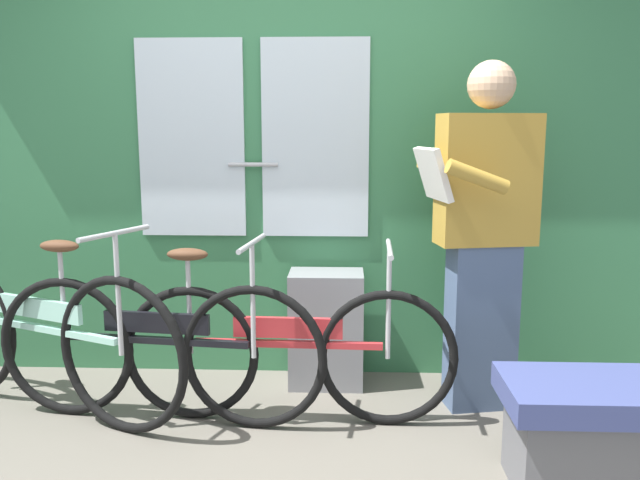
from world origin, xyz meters
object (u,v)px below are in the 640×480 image
bicycle_near_door (37,334)px  bicycle_leaning_behind (286,351)px  trash_bin_by_wall (326,329)px  bicycle_by_pole (156,347)px  bench_seat_corner (591,432)px  passenger_reading_newspaper (483,230)px

bicycle_near_door → bicycle_leaning_behind: size_ratio=1.05×
bicycle_leaning_behind → trash_bin_by_wall: size_ratio=2.54×
bicycle_near_door → bicycle_by_pole: size_ratio=1.04×
bicycle_by_pole → bench_seat_corner: bicycle_by_pole is taller
bicycle_leaning_behind → trash_bin_by_wall: bicycle_leaning_behind is taller
bicycle_near_door → passenger_reading_newspaper: 2.31m
trash_bin_by_wall → bench_seat_corner: trash_bin_by_wall is taller
bicycle_leaning_behind → passenger_reading_newspaper: 1.15m
bicycle_near_door → bicycle_leaning_behind: (1.27, -0.08, -0.04)m
trash_bin_by_wall → bicycle_leaning_behind: bearing=-110.2°
bicycle_by_pole → bench_seat_corner: size_ratio=2.38×
bicycle_by_pole → trash_bin_by_wall: 0.96m
bicycle_leaning_behind → bench_seat_corner: bicycle_leaning_behind is taller
trash_bin_by_wall → bench_seat_corner: size_ratio=0.92×
bicycle_by_pole → trash_bin_by_wall: bearing=38.7°
bicycle_leaning_behind → bicycle_near_door: bearing=178.4°
bicycle_by_pole → passenger_reading_newspaper: size_ratio=0.95×
bicycle_leaning_behind → trash_bin_by_wall: 0.52m
bicycle_by_pole → bicycle_near_door: bearing=177.9°
bicycle_near_door → bench_seat_corner: (2.54, -0.64, -0.16)m
bicycle_by_pole → passenger_reading_newspaper: bearing=15.3°
trash_bin_by_wall → bicycle_near_door: bearing=-164.3°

